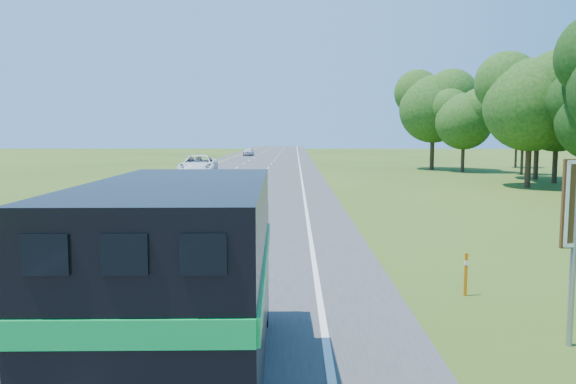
% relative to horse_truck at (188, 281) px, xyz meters
% --- Properties ---
extents(road, '(15.00, 260.00, 0.04)m').
position_rel_horse_truck_xyz_m(road, '(-3.32, 41.45, -1.77)').
color(road, '#38383A').
rests_on(road, ground).
extents(lane_markings, '(11.15, 260.00, 0.01)m').
position_rel_horse_truck_xyz_m(lane_markings, '(-3.32, 41.45, -1.75)').
color(lane_markings, yellow).
rests_on(lane_markings, road).
extents(horse_truck, '(2.52, 7.46, 3.27)m').
position_rel_horse_truck_xyz_m(horse_truck, '(0.00, 0.00, 0.00)').
color(horse_truck, black).
rests_on(horse_truck, road).
extents(white_suv, '(3.77, 7.29, 1.96)m').
position_rel_horse_truck_xyz_m(white_suv, '(-7.35, 43.62, -0.77)').
color(white_suv, silver).
rests_on(white_suv, road).
extents(far_car, '(1.87, 4.30, 1.44)m').
position_rel_horse_truck_xyz_m(far_car, '(-6.72, 92.37, -1.03)').
color(far_car, silver).
rests_on(far_car, road).
extents(delineator, '(0.09, 0.05, 1.06)m').
position_rel_horse_truck_xyz_m(delineator, '(5.76, 5.38, -1.22)').
color(delineator, orange).
rests_on(delineator, ground).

